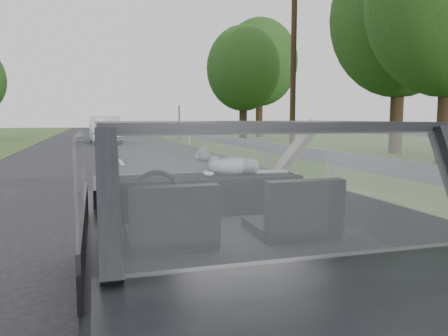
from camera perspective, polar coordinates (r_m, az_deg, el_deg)
ground at (r=3.24m, az=-0.04°, el=-20.35°), size 140.00×140.00×0.00m
subject_car at (r=2.98m, az=-0.05°, el=-7.82°), size 1.80×4.00×1.45m
dashboard at (r=3.54m, az=-2.92°, el=-3.45°), size 1.58×0.45×0.30m
driver_seat at (r=2.58m, az=-6.79°, el=-6.59°), size 0.50×0.72×0.42m
passenger_seat at (r=2.82m, az=9.50°, el=-5.49°), size 0.50×0.72×0.42m
steering_wheel at (r=3.17m, az=-8.71°, el=-3.41°), size 0.36×0.36×0.04m
cat at (r=3.59m, az=1.27°, el=0.42°), size 0.57×0.19×0.25m
guardrail at (r=13.78m, az=5.30°, el=2.82°), size 0.05×90.00×0.32m
other_car at (r=26.82m, az=-15.22°, el=4.85°), size 2.13×4.88×1.58m
highway_sign at (r=29.87m, az=-5.87°, el=5.90°), size 0.29×0.93×2.32m
utility_pole at (r=21.44m, az=9.06°, el=13.58°), size 0.31×0.31×8.26m
tree_1 at (r=19.76m, az=21.94°, el=14.21°), size 6.63×6.63×8.53m
tree_2 at (r=28.41m, az=2.53°, el=10.73°), size 5.73×5.73×7.10m
tree_3 at (r=34.49m, az=4.66°, el=11.41°), size 7.29×7.29×8.83m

